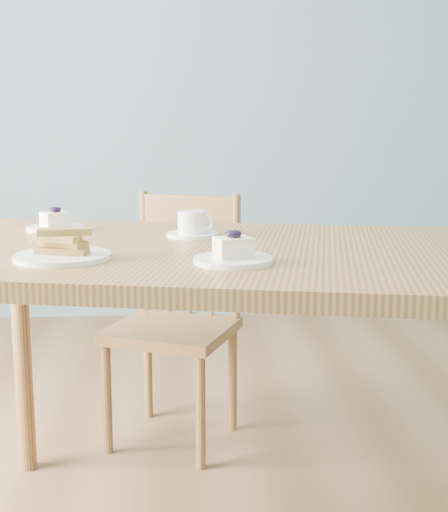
{
  "coord_description": "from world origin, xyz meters",
  "views": [
    {
      "loc": [
        -0.15,
        -1.66,
        1.13
      ],
      "look_at": [
        -0.05,
        0.12,
        0.8
      ],
      "focal_mm": 50.0,
      "sensor_mm": 36.0,
      "label": 1
    }
  ],
  "objects_px": {
    "coffee_cup": "(193,226)",
    "biscotti_plate": "(62,250)",
    "dining_chair": "(176,317)",
    "cheesecake_plate_near": "(233,255)",
    "dining_table": "(222,280)",
    "cheesecake_plate_far": "(55,224)"
  },
  "relations": [
    {
      "from": "cheesecake_plate_near",
      "to": "coffee_cup",
      "type": "height_order",
      "value": "cheesecake_plate_near"
    },
    {
      "from": "dining_table",
      "to": "cheesecake_plate_near",
      "type": "bearing_deg",
      "value": -74.57
    },
    {
      "from": "cheesecake_plate_near",
      "to": "coffee_cup",
      "type": "relative_size",
      "value": 1.26
    },
    {
      "from": "dining_chair",
      "to": "biscotti_plate",
      "type": "height_order",
      "value": "biscotti_plate"
    },
    {
      "from": "dining_chair",
      "to": "biscotti_plate",
      "type": "xyz_separation_m",
      "value": [
        -0.24,
        -0.86,
        0.4
      ]
    },
    {
      "from": "dining_chair",
      "to": "cheesecake_plate_far",
      "type": "bearing_deg",
      "value": -105.97
    },
    {
      "from": "dining_chair",
      "to": "cheesecake_plate_far",
      "type": "height_order",
      "value": "cheesecake_plate_far"
    },
    {
      "from": "dining_table",
      "to": "cheesecake_plate_far",
      "type": "bearing_deg",
      "value": 157.31
    },
    {
      "from": "biscotti_plate",
      "to": "cheesecake_plate_near",
      "type": "bearing_deg",
      "value": -10.21
    },
    {
      "from": "coffee_cup",
      "to": "biscotti_plate",
      "type": "height_order",
      "value": "biscotti_plate"
    },
    {
      "from": "dining_chair",
      "to": "cheesecake_plate_near",
      "type": "height_order",
      "value": "cheesecake_plate_near"
    },
    {
      "from": "cheesecake_plate_far",
      "to": "biscotti_plate",
      "type": "relative_size",
      "value": 0.75
    },
    {
      "from": "coffee_cup",
      "to": "biscotti_plate",
      "type": "bearing_deg",
      "value": -110.27
    },
    {
      "from": "dining_table",
      "to": "cheesecake_plate_far",
      "type": "height_order",
      "value": "cheesecake_plate_far"
    },
    {
      "from": "coffee_cup",
      "to": "cheesecake_plate_near",
      "type": "bearing_deg",
      "value": -54.15
    },
    {
      "from": "cheesecake_plate_near",
      "to": "coffee_cup",
      "type": "distance_m",
      "value": 0.39
    },
    {
      "from": "dining_table",
      "to": "coffee_cup",
      "type": "distance_m",
      "value": 0.22
    },
    {
      "from": "dining_chair",
      "to": "biscotti_plate",
      "type": "bearing_deg",
      "value": -83.06
    },
    {
      "from": "dining_table",
      "to": "coffee_cup",
      "type": "height_order",
      "value": "coffee_cup"
    },
    {
      "from": "dining_table",
      "to": "biscotti_plate",
      "type": "xyz_separation_m",
      "value": [
        -0.37,
        -0.13,
        0.1
      ]
    },
    {
      "from": "cheesecake_plate_near",
      "to": "coffee_cup",
      "type": "xyz_separation_m",
      "value": [
        -0.08,
        0.38,
        0.01
      ]
    },
    {
      "from": "cheesecake_plate_near",
      "to": "cheesecake_plate_far",
      "type": "distance_m",
      "value": 0.7
    }
  ]
}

